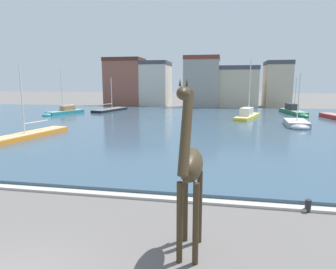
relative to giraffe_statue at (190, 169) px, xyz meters
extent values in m
cube|color=#334C60|center=(-4.40, 28.20, -2.54)|extent=(88.56, 47.83, 0.28)
cube|color=#ADA89E|center=(-4.40, 4.04, -2.62)|extent=(88.56, 0.50, 0.12)
cylinder|color=#382B19|center=(0.23, -0.45, -1.46)|extent=(0.18, 0.18, 2.43)
cylinder|color=#382B19|center=(-0.23, -0.45, -1.46)|extent=(0.18, 0.18, 2.43)
cylinder|color=#382B19|center=(0.23, 0.77, -1.46)|extent=(0.18, 0.18, 2.43)
cylinder|color=#382B19|center=(-0.22, 0.77, -1.46)|extent=(0.18, 0.18, 2.43)
ellipsoid|color=#382B19|center=(0.00, 0.16, 0.10)|extent=(0.72, 1.88, 0.93)
cylinder|color=#382B19|center=(-0.01, -1.02, 1.26)|extent=(0.27, 1.27, 2.07)
ellipsoid|color=#382B19|center=(-0.01, -1.54, 2.23)|extent=(0.31, 0.58, 0.31)
cone|color=#382B19|center=(0.07, -1.54, 2.48)|extent=(0.07, 0.07, 0.18)
cone|color=#382B19|center=(-0.09, -1.54, 2.48)|extent=(0.07, 0.07, 0.18)
cylinder|color=#382B19|center=(0.01, 1.05, -0.29)|extent=(0.06, 0.26, 0.98)
cube|color=teal|center=(-23.61, 34.68, -2.31)|extent=(3.70, 6.58, 0.73)
ellipsoid|color=teal|center=(-24.63, 31.81, -2.31)|extent=(2.15, 2.61, 0.69)
cube|color=#6EA5A8|center=(-23.61, 34.68, -1.92)|extent=(3.62, 6.45, 0.06)
cube|color=#9E7047|center=(-23.45, 35.13, -1.52)|extent=(1.84, 2.50, 0.73)
cylinder|color=silver|center=(-23.77, 34.22, 1.17)|extent=(0.12, 0.12, 6.23)
cylinder|color=silver|center=(-23.40, 35.28, -1.05)|extent=(0.83, 2.14, 0.08)
cube|color=gold|center=(4.23, 34.16, -2.35)|extent=(4.21, 8.41, 0.64)
ellipsoid|color=gold|center=(5.40, 37.89, -2.35)|extent=(2.43, 3.25, 0.61)
cube|color=#DFCD77|center=(4.23, 34.16, -2.00)|extent=(4.12, 8.25, 0.06)
cube|color=silver|center=(4.05, 33.57, -1.44)|extent=(2.08, 3.14, 1.06)
cylinder|color=silver|center=(4.41, 34.75, 1.85)|extent=(0.12, 0.12, 7.76)
cylinder|color=silver|center=(3.98, 33.37, -1.13)|extent=(0.94, 2.78, 0.08)
cube|color=black|center=(-18.42, 40.38, -2.35)|extent=(3.72, 8.40, 0.65)
ellipsoid|color=black|center=(-17.62, 44.16, -2.35)|extent=(2.42, 3.18, 0.62)
cube|color=slate|center=(-18.42, 40.38, -2.00)|extent=(3.65, 8.23, 0.06)
cylinder|color=silver|center=(-18.29, 40.97, 0.64)|extent=(0.12, 0.12, 5.34)
cylinder|color=silver|center=(-18.59, 39.58, -1.13)|extent=(0.67, 2.81, 0.08)
cylinder|color=silver|center=(16.05, 35.74, -0.99)|extent=(0.58, 2.32, 0.08)
cube|color=orange|center=(-16.21, 15.41, -2.34)|extent=(2.99, 8.48, 0.67)
cube|color=#E2A56E|center=(-16.21, 15.41, -1.98)|extent=(2.93, 8.31, 0.06)
cylinder|color=silver|center=(-16.31, 14.79, 0.96)|extent=(0.12, 0.12, 5.94)
cylinder|color=silver|center=(-16.08, 16.23, -1.11)|extent=(0.53, 2.89, 0.08)
cube|color=#939399|center=(9.13, 27.39, -2.25)|extent=(2.70, 5.28, 0.85)
ellipsoid|color=#939399|center=(8.94, 24.97, -2.25)|extent=(2.21, 1.95, 0.80)
cube|color=#B1B1B5|center=(9.13, 27.39, -1.80)|extent=(2.65, 5.17, 0.06)
cylinder|color=silver|center=(9.10, 27.01, 0.85)|extent=(0.12, 0.12, 5.35)
cylinder|color=silver|center=(9.17, 27.90, -0.93)|extent=(0.22, 1.79, 0.08)
cube|color=#236B42|center=(11.72, 41.43, -2.27)|extent=(2.78, 8.42, 0.81)
ellipsoid|color=#236B42|center=(12.27, 37.53, -2.27)|extent=(1.86, 3.07, 0.77)
cube|color=gray|center=(11.72, 41.43, -1.84)|extent=(2.72, 8.25, 0.06)
cube|color=#333338|center=(11.63, 42.04, -1.32)|extent=(1.54, 3.03, 0.98)
cylinder|color=silver|center=(11.81, 40.81, 0.67)|extent=(0.12, 0.12, 5.07)
cylinder|color=silver|center=(11.60, 42.25, -0.97)|extent=(0.48, 2.88, 0.08)
cylinder|color=#232326|center=(4.38, 3.89, -2.43)|extent=(0.24, 0.24, 0.50)
cube|color=#8E5142|center=(-20.78, 55.55, 2.16)|extent=(7.95, 6.16, 9.67)
cube|color=#51281E|center=(-20.78, 55.55, 7.39)|extent=(8.11, 6.28, 0.80)
cube|color=beige|center=(-14.44, 56.51, 1.77)|extent=(6.81, 7.84, 8.90)
cube|color=#42424C|center=(-14.44, 56.51, 6.62)|extent=(6.94, 8.00, 0.80)
cube|color=gray|center=(-3.63, 54.19, 2.13)|extent=(6.93, 7.29, 9.62)
cube|color=brown|center=(-3.63, 54.19, 7.34)|extent=(7.07, 7.44, 0.80)
cube|color=#C6B293|center=(3.50, 54.27, 1.14)|extent=(8.01, 6.19, 7.62)
cube|color=#42424C|center=(3.50, 54.27, 5.35)|extent=(8.17, 6.31, 0.80)
cube|color=#C6B293|center=(11.78, 57.69, 1.68)|extent=(5.03, 7.14, 8.72)
cube|color=#42424C|center=(11.78, 57.69, 6.45)|extent=(5.13, 7.28, 0.80)
camera|label=1|loc=(0.89, -8.24, 2.47)|focal=31.70mm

